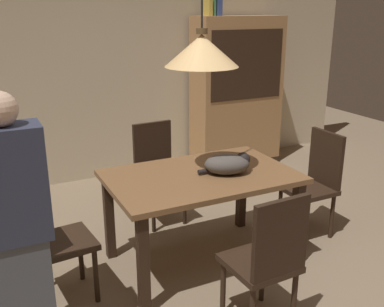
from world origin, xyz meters
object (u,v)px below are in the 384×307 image
at_px(chair_left_side, 50,235).
at_px(book_blue_wide, 215,5).
at_px(dining_table, 201,186).
at_px(book_yellow_short, 207,8).
at_px(hutch_bookcase, 236,96).
at_px(chair_right_side, 315,179).
at_px(book_green_slim, 211,4).
at_px(pendant_lamp, 202,50).
at_px(person_standing, 17,237).
at_px(cat_sleeping, 228,164).
at_px(chair_far_back, 157,168).
at_px(chair_near_front, 268,257).

xyz_separation_m(chair_left_side, book_blue_wide, (2.30, 1.93, 1.46)).
height_order(dining_table, book_yellow_short, book_yellow_short).
relative_size(dining_table, book_yellow_short, 7.00).
distance_m(chair_left_side, hutch_bookcase, 3.27).
distance_m(chair_left_side, book_blue_wide, 3.34).
xyz_separation_m(chair_right_side, book_green_slim, (-0.02, 1.92, 1.47)).
bearing_deg(pendant_lamp, chair_left_side, -179.60).
bearing_deg(person_standing, cat_sleeping, 14.88).
bearing_deg(dining_table, chair_far_back, 90.29).
relative_size(dining_table, chair_right_side, 1.51).
bearing_deg(book_green_slim, chair_far_back, -136.83).
relative_size(pendant_lamp, book_blue_wide, 5.42).
bearing_deg(pendant_lamp, book_yellow_short, 61.15).
relative_size(chair_left_side, chair_far_back, 1.00).
distance_m(book_green_slim, book_blue_wide, 0.06).
xyz_separation_m(chair_far_back, pendant_lamp, (0.00, -0.88, 1.15)).
bearing_deg(hutch_bookcase, person_standing, -139.65).
bearing_deg(dining_table, person_standing, -160.11).
height_order(chair_left_side, chair_near_front, same).
bearing_deg(dining_table, chair_right_side, 0.04).
bearing_deg(chair_near_front, book_yellow_short, 69.34).
relative_size(book_yellow_short, book_green_slim, 0.77).
xyz_separation_m(hutch_bookcase, book_blue_wide, (-0.32, 0.00, 1.08)).
bearing_deg(book_green_slim, chair_near_front, -111.57).
height_order(dining_table, cat_sleeping, cat_sleeping).
bearing_deg(cat_sleeping, book_yellow_short, 66.52).
bearing_deg(book_blue_wide, chair_far_back, -138.25).
distance_m(chair_right_side, book_green_slim, 2.42).
height_order(book_green_slim, book_blue_wide, book_green_slim).
bearing_deg(pendant_lamp, cat_sleeping, -22.74).
xyz_separation_m(chair_right_side, pendant_lamp, (-1.13, -0.00, 1.15)).
height_order(chair_near_front, book_green_slim, book_green_slim).
bearing_deg(pendant_lamp, person_standing, -160.11).
bearing_deg(pendant_lamp, chair_far_back, 90.29).
xyz_separation_m(dining_table, book_yellow_short, (1.06, 1.93, 1.29)).
xyz_separation_m(book_blue_wide, person_standing, (-2.52, -2.41, -1.18)).
xyz_separation_m(dining_table, chair_far_back, (-0.00, 0.88, -0.14)).
relative_size(chair_right_side, hutch_bookcase, 0.50).
relative_size(book_blue_wide, person_standing, 0.15).
bearing_deg(book_yellow_short, chair_far_back, -135.49).
relative_size(chair_far_back, pendant_lamp, 0.72).
xyz_separation_m(chair_left_side, chair_near_front, (1.13, -0.87, 0.00)).
relative_size(chair_left_side, pendant_lamp, 0.72).
xyz_separation_m(chair_right_side, cat_sleeping, (-0.94, -0.08, 0.32)).
height_order(chair_far_back, person_standing, person_standing).
relative_size(book_green_slim, person_standing, 0.17).
bearing_deg(person_standing, hutch_bookcase, 40.35).
bearing_deg(dining_table, hutch_bookcase, 52.27).
bearing_deg(chair_far_back, book_yellow_short, 44.51).
distance_m(chair_far_back, book_blue_wide, 2.14).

